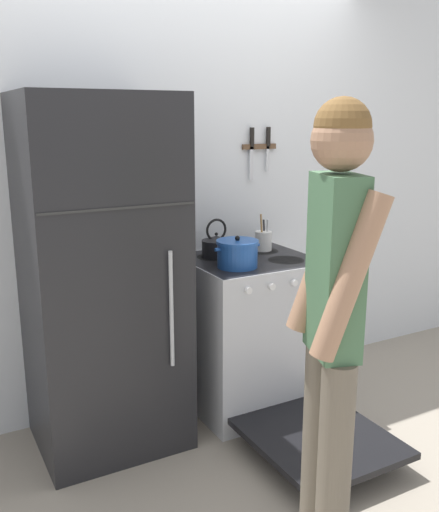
% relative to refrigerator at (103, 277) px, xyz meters
% --- Properties ---
extents(ground_plane, '(14.00, 14.00, 0.00)m').
position_rel_refrigerator_xyz_m(ground_plane, '(0.58, 0.32, -0.91)').
color(ground_plane, gray).
extents(wall_back, '(10.00, 0.06, 2.55)m').
position_rel_refrigerator_xyz_m(wall_back, '(0.58, 0.35, 0.36)').
color(wall_back, silver).
rests_on(wall_back, ground_plane).
extents(refrigerator, '(0.75, 0.67, 1.83)m').
position_rel_refrigerator_xyz_m(refrigerator, '(0.00, 0.00, 0.00)').
color(refrigerator, black).
rests_on(refrigerator, ground_plane).
extents(stove_range, '(0.72, 1.39, 0.91)m').
position_rel_refrigerator_xyz_m(stove_range, '(0.88, -0.05, -0.46)').
color(stove_range, silver).
rests_on(stove_range, ground_plane).
extents(dutch_oven_pot, '(0.28, 0.23, 0.18)m').
position_rel_refrigerator_xyz_m(dutch_oven_pot, '(0.71, -0.14, 0.07)').
color(dutch_oven_pot, '#1E4C9E').
rests_on(dutch_oven_pot, stove_range).
extents(tea_kettle, '(0.21, 0.17, 0.23)m').
position_rel_refrigerator_xyz_m(tea_kettle, '(0.73, 0.12, 0.07)').
color(tea_kettle, black).
rests_on(tea_kettle, stove_range).
extents(utensil_jar, '(0.10, 0.10, 0.23)m').
position_rel_refrigerator_xyz_m(utensil_jar, '(1.06, 0.13, 0.06)').
color(utensil_jar, silver).
rests_on(utensil_jar, stove_range).
extents(person, '(0.36, 0.42, 1.78)m').
position_rel_refrigerator_xyz_m(person, '(0.47, -1.24, 0.10)').
color(person, '#6B6051').
rests_on(person, ground_plane).
extents(wall_knife_strip, '(0.24, 0.03, 0.32)m').
position_rel_refrigerator_xyz_m(wall_knife_strip, '(1.13, 0.30, 0.63)').
color(wall_knife_strip, brown).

